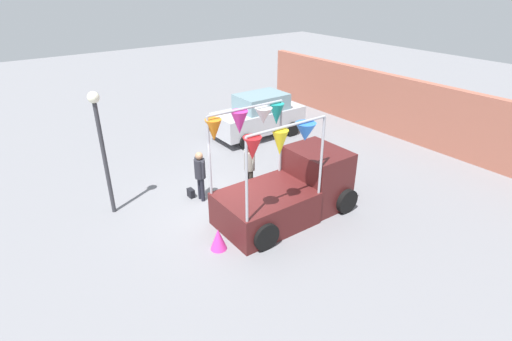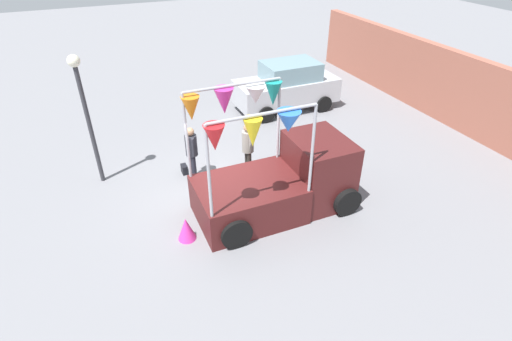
{
  "view_description": "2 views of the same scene",
  "coord_description": "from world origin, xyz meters",
  "views": [
    {
      "loc": [
        9.08,
        -5.6,
        6.5
      ],
      "look_at": [
        0.98,
        0.28,
        1.55
      ],
      "focal_mm": 28.0,
      "sensor_mm": 36.0,
      "label": 1
    },
    {
      "loc": [
        8.92,
        -2.73,
        6.59
      ],
      "look_at": [
        1.06,
        0.66,
        1.1
      ],
      "focal_mm": 28.0,
      "sensor_mm": 36.0,
      "label": 2
    }
  ],
  "objects": [
    {
      "name": "person_vendor",
      "position": [
        -0.42,
        1.04,
        1.02
      ],
      "size": [
        0.53,
        0.34,
        1.68
      ],
      "color": "#2D2823",
      "rests_on": "ground"
    },
    {
      "name": "brick_boundary_wall",
      "position": [
        0.0,
        9.26,
        1.3
      ],
      "size": [
        18.0,
        0.36,
        2.6
      ],
      "primitive_type": "cube",
      "color": "#9E5947",
      "rests_on": "ground"
    },
    {
      "name": "handbag",
      "position": [
        -1.24,
        -0.7,
        0.14
      ],
      "size": [
        0.28,
        0.16,
        0.28
      ],
      "primitive_type": "cube",
      "color": "black",
      "rests_on": "ground"
    },
    {
      "name": "person_customer",
      "position": [
        -0.89,
        -0.5,
        0.99
      ],
      "size": [
        0.53,
        0.34,
        1.65
      ],
      "color": "black",
      "rests_on": "ground"
    },
    {
      "name": "vendor_truck",
      "position": [
        1.37,
        1.31,
        0.92
      ],
      "size": [
        2.47,
        4.09,
        3.27
      ],
      "color": "#4C1919",
      "rests_on": "ground"
    },
    {
      "name": "parked_car",
      "position": [
        -4.31,
        4.3,
        0.94
      ],
      "size": [
        1.88,
        4.0,
        1.88
      ],
      "color": "#B7B7BC",
      "rests_on": "ground"
    },
    {
      "name": "ground_plane",
      "position": [
        0.0,
        0.0,
        0.0
      ],
      "size": [
        60.0,
        60.0,
        0.0
      ],
      "primitive_type": "plane",
      "color": "slate"
    },
    {
      "name": "folded_kite_bundle_magenta",
      "position": [
        1.62,
        -1.39,
        0.3
      ],
      "size": [
        0.55,
        0.55,
        0.6
      ],
      "primitive_type": "cone",
      "rotation": [
        0.0,
        0.0,
        1.86
      ],
      "color": "#D83399",
      "rests_on": "ground"
    },
    {
      "name": "street_lamp",
      "position": [
        -1.83,
        -3.01,
        2.44
      ],
      "size": [
        0.32,
        0.32,
        3.72
      ],
      "color": "#333338",
      "rests_on": "ground"
    }
  ]
}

